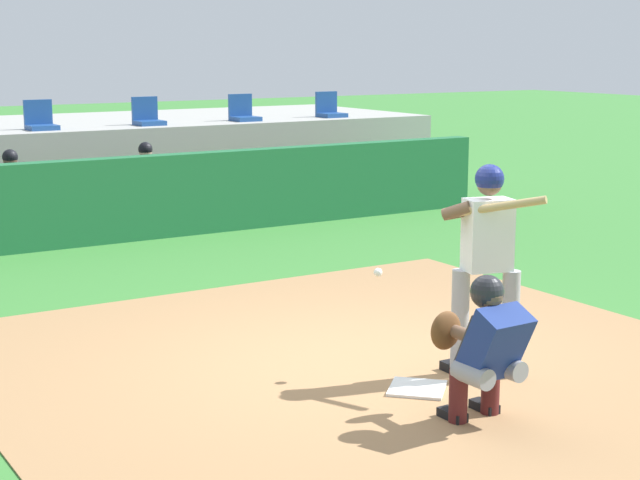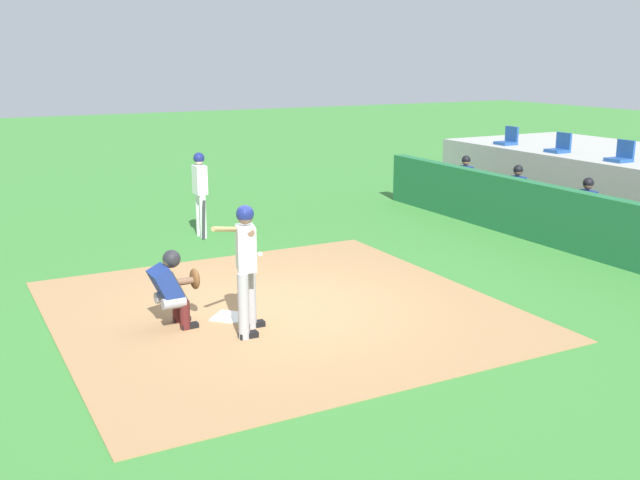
{
  "view_description": "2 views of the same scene",
  "coord_description": "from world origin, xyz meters",
  "views": [
    {
      "loc": [
        -4.73,
        -6.97,
        2.75
      ],
      "look_at": [
        0.0,
        0.7,
        1.0
      ],
      "focal_mm": 56.31,
      "sensor_mm": 36.0,
      "label": 1
    },
    {
      "loc": [
        9.62,
        -4.42,
        3.72
      ],
      "look_at": [
        0.0,
        0.7,
        1.0
      ],
      "focal_mm": 41.56,
      "sensor_mm": 36.0,
      "label": 2
    }
  ],
  "objects": [
    {
      "name": "ground_plane",
      "position": [
        0.0,
        0.0,
        0.0
      ],
      "size": [
        80.0,
        80.0,
        0.0
      ],
      "primitive_type": "plane",
      "color": "#387A33"
    },
    {
      "name": "dirt_infield",
      "position": [
        0.0,
        0.0,
        0.01
      ],
      "size": [
        6.4,
        6.4,
        0.01
      ],
      "primitive_type": "cube",
      "color": "#9E754C",
      "rests_on": "ground"
    },
    {
      "name": "home_plate",
      "position": [
        0.0,
        -0.8,
        0.02
      ],
      "size": [
        0.62,
        0.62,
        0.02
      ],
      "primitive_type": "cube",
      "rotation": [
        0.0,
        0.0,
        0.79
      ],
      "color": "white",
      "rests_on": "dirt_infield"
    },
    {
      "name": "batter_at_plate",
      "position": [
        0.69,
        -0.79,
        1.04
      ],
      "size": [
        0.61,
        0.84,
        1.8
      ],
      "color": "#99999E",
      "rests_on": "ground"
    },
    {
      "name": "catcher_crouched",
      "position": [
        -0.01,
        -1.6,
        0.61
      ],
      "size": [
        0.49,
        1.7,
        1.13
      ],
      "color": "gray",
      "rests_on": "ground"
    },
    {
      "name": "dugout_wall",
      "position": [
        0.0,
        6.5,
        0.6
      ],
      "size": [
        13.0,
        0.3,
        1.2
      ],
      "primitive_type": "cube",
      "color": "#1E6638",
      "rests_on": "ground"
    },
    {
      "name": "dugout_bench",
      "position": [
        0.0,
        7.5,
        0.23
      ],
      "size": [
        11.8,
        0.44,
        0.45
      ],
      "primitive_type": "cube",
      "color": "olive",
      "rests_on": "ground"
    },
    {
      "name": "dugout_player_2",
      "position": [
        -1.02,
        7.34,
        0.67
      ],
      "size": [
        0.49,
        0.7,
        1.3
      ],
      "color": "#939399",
      "rests_on": "ground"
    },
    {
      "name": "dugout_player_3",
      "position": [
        1.04,
        7.34,
        0.67
      ],
      "size": [
        0.49,
        0.7,
        1.3
      ],
      "color": "#939399",
      "rests_on": "ground"
    },
    {
      "name": "stands_platform",
      "position": [
        0.0,
        10.9,
        0.7
      ],
      "size": [
        15.0,
        4.4,
        1.4
      ],
      "primitive_type": "cube",
      "color": "#9E9E99",
      "rests_on": "ground"
    },
    {
      "name": "stadium_seat_3",
      "position": [
        0.0,
        9.38,
        1.53
      ],
      "size": [
        0.46,
        0.46,
        0.48
      ],
      "color": "#1E478C",
      "rests_on": "stands_platform"
    },
    {
      "name": "stadium_seat_4",
      "position": [
        1.86,
        9.38,
        1.53
      ],
      "size": [
        0.46,
        0.46,
        0.48
      ],
      "color": "#1E478C",
      "rests_on": "stands_platform"
    },
    {
      "name": "stadium_seat_5",
      "position": [
        3.71,
        9.38,
        1.53
      ],
      "size": [
        0.46,
        0.46,
        0.48
      ],
      "color": "#1E478C",
      "rests_on": "stands_platform"
    },
    {
      "name": "stadium_seat_6",
      "position": [
        5.57,
        9.38,
        1.53
      ],
      "size": [
        0.46,
        0.46,
        0.48
      ],
      "color": "#1E478C",
      "rests_on": "stands_platform"
    }
  ]
}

